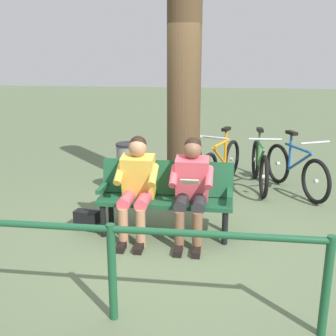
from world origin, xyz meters
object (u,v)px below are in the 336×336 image
(litter_bin, at_px, (128,169))
(bicycle_red, at_px, (221,164))
(person_companion, at_px, (137,183))
(bicycle_green, at_px, (192,163))
(person_reading, at_px, (191,185))
(handbag, at_px, (87,220))
(bench, at_px, (166,192))
(tree_trunk, at_px, (184,62))
(bicycle_black, at_px, (296,170))
(bicycle_purple, at_px, (260,166))

(litter_bin, xyz_separation_m, bicycle_red, (-1.40, -0.65, -0.05))
(person_companion, height_order, bicycle_green, person_companion)
(person_reading, xyz_separation_m, bicycle_green, (0.14, -2.13, -0.31))
(person_reading, relative_size, handbag, 4.00)
(person_companion, xyz_separation_m, litter_bin, (0.42, -1.42, -0.26))
(bench, distance_m, bicycle_green, 1.97)
(person_reading, bearing_deg, bicycle_red, -98.09)
(person_reading, distance_m, tree_trunk, 1.92)
(tree_trunk, xyz_separation_m, bicycle_green, (-0.07, -0.76, -1.64))
(bicycle_black, relative_size, bicycle_green, 0.93)
(bicycle_black, relative_size, bicycle_red, 0.98)
(handbag, distance_m, bicycle_black, 3.32)
(person_companion, height_order, handbag, person_companion)
(bicycle_purple, height_order, bicycle_green, same)
(person_companion, bearing_deg, litter_bin, -72.40)
(person_reading, distance_m, bicycle_black, 2.42)
(bicycle_black, relative_size, bicycle_purple, 0.92)
(handbag, xyz_separation_m, tree_trunk, (-1.09, -1.26, 1.87))
(bench, bearing_deg, tree_trunk, -93.62)
(person_reading, bearing_deg, tree_trunk, -79.82)
(litter_bin, bearing_deg, bicycle_red, -155.02)
(handbag, bearing_deg, person_companion, 171.65)
(litter_bin, height_order, bicycle_red, bicycle_red)
(bench, distance_m, litter_bin, 1.47)
(bench, distance_m, person_reading, 0.39)
(handbag, bearing_deg, bicycle_black, -147.65)
(tree_trunk, distance_m, litter_bin, 1.80)
(bench, bearing_deg, litter_bin, -58.38)
(person_companion, distance_m, bicycle_black, 2.85)
(person_reading, bearing_deg, bicycle_green, -84.98)
(tree_trunk, bearing_deg, litter_bin, -4.44)
(tree_trunk, xyz_separation_m, bicycle_purple, (-1.17, -0.70, -1.64))
(person_companion, xyz_separation_m, handbag, (0.66, -0.10, -0.54))
(person_reading, relative_size, litter_bin, 1.48)
(tree_trunk, bearing_deg, bicycle_purple, -149.34)
(handbag, height_order, bicycle_black, bicycle_black)
(litter_bin, bearing_deg, person_companion, 106.37)
(bicycle_purple, bearing_deg, bicycle_red, -94.42)
(handbag, height_order, bicycle_green, bicycle_green)
(bicycle_black, distance_m, bicycle_green, 1.65)
(litter_bin, xyz_separation_m, bicycle_black, (-2.55, -0.45, -0.05))
(litter_bin, bearing_deg, tree_trunk, 175.56)
(person_reading, relative_size, person_companion, 1.00)
(person_companion, xyz_separation_m, bicycle_red, (-0.98, -2.07, -0.30))
(litter_bin, distance_m, bicycle_green, 1.15)
(person_reading, bearing_deg, bicycle_purple, -113.69)
(person_companion, xyz_separation_m, tree_trunk, (-0.42, -1.35, 1.33))
(bicycle_black, height_order, bicycle_purple, same)
(litter_bin, relative_size, bicycle_green, 0.48)
(bench, distance_m, bicycle_black, 2.50)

